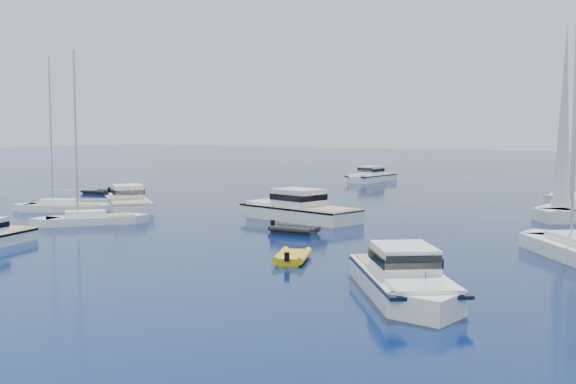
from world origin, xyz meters
name	(u,v)px	position (x,y,z in m)	size (l,w,h in m)	color
ground	(39,273)	(0.00, 0.00, 0.00)	(400.00, 400.00, 0.00)	navy
motor_cruiser_right	(405,296)	(16.21, 5.39, 0.00)	(3.04, 9.94, 2.61)	white
motor_cruiser_centre	(296,220)	(-0.70, 23.08, 0.00)	(3.46, 11.30, 2.97)	silver
motor_cruiser_far_l	(128,210)	(-16.03, 20.64, 0.00)	(3.13, 10.23, 2.69)	silver
motor_cruiser_horizon	(370,182)	(-13.71, 60.10, 0.00)	(2.97, 9.72, 2.55)	white
sailboat_fore	(91,224)	(-11.49, 12.84, 0.00)	(2.24, 8.60, 12.64)	white
sailboat_mid_l	(64,211)	(-19.66, 16.99, 0.00)	(2.33, 8.96, 13.17)	white
sailboat_sails_r	(575,216)	(15.96, 37.42, 0.00)	(3.58, 13.77, 20.24)	silver
tender_yellow	(292,261)	(8.18, 9.22, 0.00)	(1.90, 3.43, 0.95)	gold
tender_grey_near	(294,233)	(2.89, 17.35, 0.00)	(1.83, 3.26, 0.95)	black
tender_grey_far	(97,194)	(-29.59, 29.07, 0.00)	(1.82, 3.24, 0.95)	black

